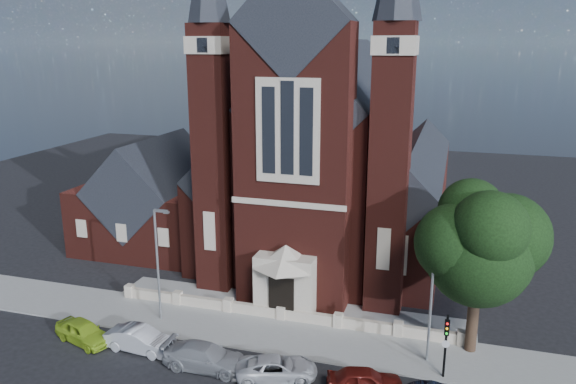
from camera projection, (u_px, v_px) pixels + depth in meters
name	position (u px, v px, depth m)	size (l,w,h in m)	color
ground	(312.00, 273.00, 46.90)	(120.00, 120.00, 0.00)	black
pavement_strip	(273.00, 334.00, 37.19)	(60.00, 5.00, 0.12)	gray
forecourt_paving	(290.00, 307.00, 40.89)	(26.00, 3.00, 0.14)	gray
forecourt_wall	(282.00, 320.00, 39.04)	(24.00, 0.40, 0.90)	#B5A690
church	(334.00, 159.00, 52.13)	(20.01, 34.90, 29.20)	#4C1A14
parish_hall	(157.00, 202.00, 53.12)	(12.00, 12.20, 10.24)	#4C1A14
street_tree	(481.00, 249.00, 32.99)	(6.40, 6.60, 10.70)	black
street_lamp_left	(158.00, 259.00, 37.76)	(1.16, 0.22, 8.09)	gray
street_lamp_right	(433.00, 292.00, 32.72)	(1.16, 0.22, 8.09)	gray
traffic_signal	(446.00, 339.00, 31.53)	(0.28, 0.42, 4.00)	black
car_lime_van	(84.00, 332.00, 35.99)	(1.72, 4.27, 1.45)	#A0C828
car_silver_a	(140.00, 340.00, 34.98)	(1.59, 4.55, 1.50)	#B8BAC0
car_silver_b	(206.00, 357.00, 33.05)	(2.10, 5.18, 1.50)	#919498
car_white_suv	(277.00, 368.00, 32.10)	(2.16, 4.69, 1.30)	silver
car_dark_red	(365.00, 381.00, 30.80)	(1.69, 4.21, 1.43)	#56130E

